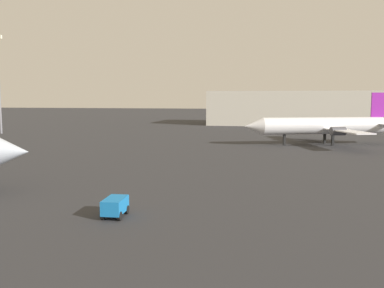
{
  "coord_description": "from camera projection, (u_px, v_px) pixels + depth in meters",
  "views": [
    {
      "loc": [
        3.25,
        -11.7,
        8.16
      ],
      "look_at": [
        -5.32,
        31.28,
        3.35
      ],
      "focal_mm": 39.65,
      "sensor_mm": 36.0,
      "label": 1
    }
  ],
  "objects": [
    {
      "name": "airplane_distant",
      "position": [
        324.0,
        126.0,
        73.47
      ],
      "size": [
        27.51,
        24.41,
        9.05
      ],
      "rotation": [
        0.0,
        0.0,
        3.46
      ],
      "color": "white",
      "rests_on": "ground_plane"
    },
    {
      "name": "baggage_cart",
      "position": [
        115.0,
        206.0,
        29.09
      ],
      "size": [
        1.51,
        2.48,
        1.3
      ],
      "rotation": [
        0.0,
        0.0,
        1.63
      ],
      "color": "#1972BF",
      "rests_on": "ground_plane"
    },
    {
      "name": "terminal_building",
      "position": [
        317.0,
        108.0,
        127.75
      ],
      "size": [
        64.18,
        22.46,
        10.06
      ],
      "primitive_type": "cube",
      "color": "beige",
      "rests_on": "ground_plane"
    }
  ]
}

